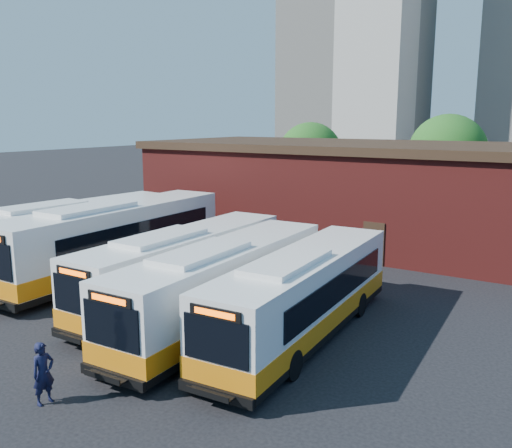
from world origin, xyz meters
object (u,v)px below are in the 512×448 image
Objects in this scene: bus_east at (303,298)px; transit_worker at (43,373)px; bus_midwest at (184,270)px; bus_west at (115,242)px; bus_mideast at (224,288)px; bus_farwest at (70,236)px.

transit_worker is at bearing -118.72° from bus_east.
bus_midwest is 6.73× the size of transit_worker.
bus_east is 6.70× the size of transit_worker.
bus_midwest is at bearing -15.41° from bus_west.
bus_mideast is (8.82, -2.79, -0.21)m from bus_west.
bus_west is at bearing 4.86° from bus_farwest.
bus_west is at bearing 160.56° from bus_mideast.
bus_west is 1.16× the size of bus_midwest.
bus_farwest is at bearing 169.29° from bus_east.
transit_worker is at bearing -98.71° from bus_mideast.
bus_mideast reaches higher than transit_worker.
bus_farwest reaches higher than bus_east.
bus_west reaches higher than bus_mideast.
bus_midwest is at bearing 155.27° from bus_mideast.
bus_midwest is 9.01m from transit_worker.
bus_east is (11.86, -2.08, -0.25)m from bus_west.
bus_west is 1.16× the size of bus_east.
bus_west is 1.14× the size of bus_mideast.
bus_mideast is at bearing -18.33° from bus_west.
bus_west is at bearing 165.00° from bus_midwest.
bus_midwest is at bearing 19.26° from transit_worker.
bus_midwest is 0.98× the size of bus_mideast.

